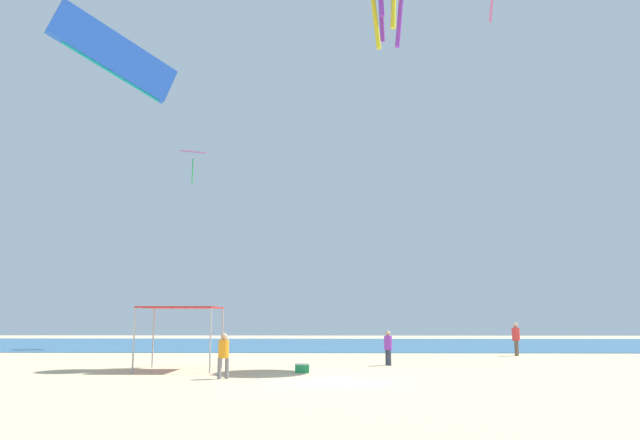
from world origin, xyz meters
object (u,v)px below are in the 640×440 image
canopy_tent (181,310)px  kite_parafoil_blue (115,54)px  person_near_tent (516,336)px  cooler_box (302,368)px  person_central (224,352)px  kite_diamond_pink (193,154)px  person_leftmost (388,345)px

canopy_tent → kite_parafoil_blue: bearing=147.3°
person_near_tent → cooler_box: size_ratio=3.30×
canopy_tent → person_central: bearing=-55.4°
kite_diamond_pink → kite_parafoil_blue: (-0.12, -17.13, 0.51)m
kite_parafoil_blue → person_central: bearing=-82.2°
person_leftmost → person_central: bearing=111.2°
person_near_tent → kite_diamond_pink: bearing=-88.0°
person_near_tent → person_central: 20.03m
person_near_tent → cooler_box: 16.32m
cooler_box → person_near_tent: bearing=43.2°
canopy_tent → kite_diamond_pink: kite_diamond_pink is taller
cooler_box → person_central: bearing=-136.9°
person_central → person_leftmost: bearing=11.0°
canopy_tent → person_near_tent: size_ratio=1.68×
person_near_tent → person_central: bearing=-19.9°
person_leftmost → cooler_box: size_ratio=2.76×
canopy_tent → kite_diamond_pink: (-4.50, 20.10, 12.45)m
cooler_box → kite_diamond_pink: 27.57m
canopy_tent → kite_parafoil_blue: kite_parafoil_blue is taller
person_near_tent → person_leftmost: (-8.08, -7.38, -0.18)m
cooler_box → kite_parafoil_blue: size_ratio=0.10×
kite_diamond_pink → cooler_box: bearing=-89.0°
kite_parafoil_blue → person_near_tent: bearing=-21.2°
canopy_tent → person_near_tent: bearing=30.6°
kite_diamond_pink → person_leftmost: bearing=-75.8°
person_leftmost → cooler_box: person_leftmost is taller
person_leftmost → cooler_box: (-3.79, -3.78, -0.75)m
canopy_tent → person_near_tent: canopy_tent is taller
canopy_tent → cooler_box: canopy_tent is taller
person_central → kite_parafoil_blue: 17.43m
person_near_tent → kite_diamond_pink: kite_diamond_pink is taller
canopy_tent → person_leftmost: bearing=16.8°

